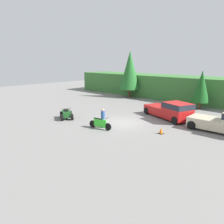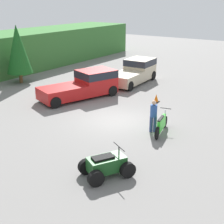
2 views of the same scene
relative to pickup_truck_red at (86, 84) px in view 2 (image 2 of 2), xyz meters
The scene contains 8 objects.
ground_plane 5.22m from the pickup_truck_red, 121.46° to the right, with size 80.00×80.00×0.00m, color slate.
tree_mid_left 7.27m from the pickup_truck_red, 89.43° to the left, with size 2.10×2.10×4.76m.
pickup_truck_red is the anchor object (origin of this frame).
pickup_truck_second 5.74m from the pickup_truck_red, ahead, with size 5.24×2.34×1.85m.
dirt_bike 7.86m from the pickup_truck_red, 110.98° to the right, with size 2.29×0.73×1.14m.
quad_atv 10.81m from the pickup_truck_red, 136.94° to the right, with size 2.36×2.04×1.18m.
rider_person 7.47m from the pickup_truck_red, 112.84° to the right, with size 0.49×0.49×1.74m.
traffic_cone 5.11m from the pickup_truck_red, 69.37° to the right, with size 0.42×0.42×0.55m.
Camera 2 is at (-14.11, -9.30, 6.71)m, focal length 50.00 mm.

